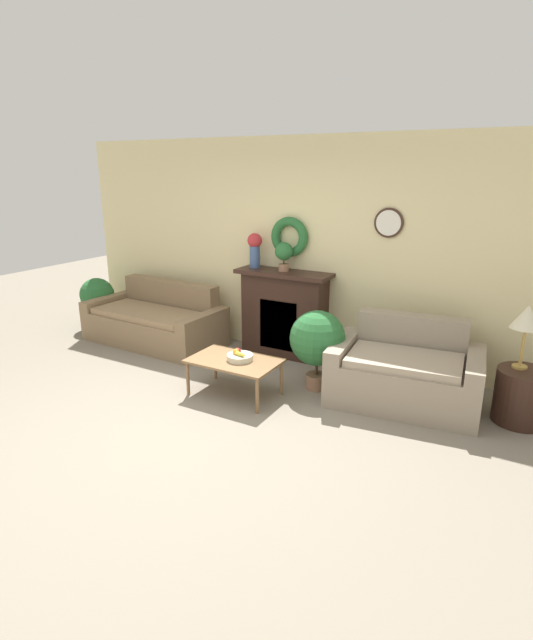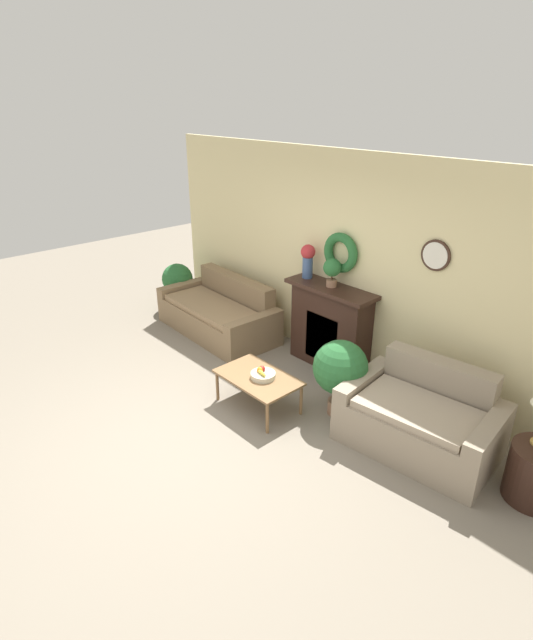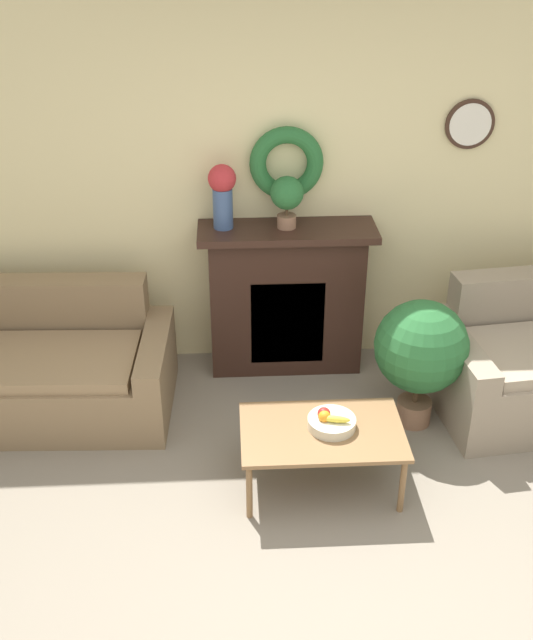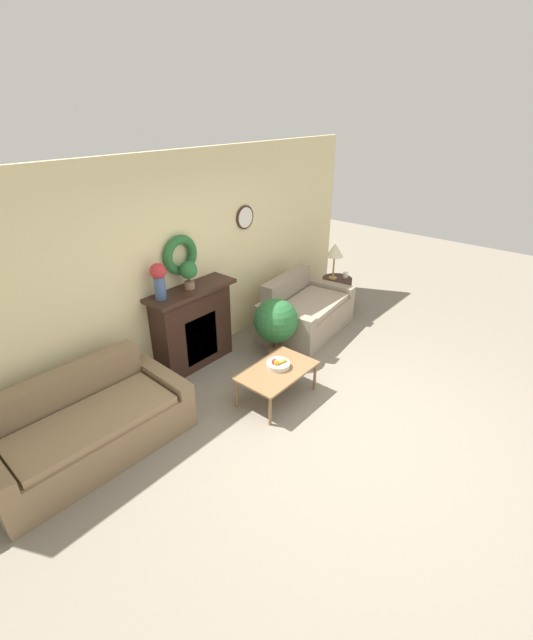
{
  "view_description": "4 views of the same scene",
  "coord_description": "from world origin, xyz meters",
  "px_view_note": "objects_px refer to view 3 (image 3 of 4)",
  "views": [
    {
      "loc": [
        2.7,
        -3.12,
        2.32
      ],
      "look_at": [
        0.17,
        1.31,
        0.76
      ],
      "focal_mm": 28.0,
      "sensor_mm": 36.0,
      "label": 1
    },
    {
      "loc": [
        3.59,
        -2.2,
        3.25
      ],
      "look_at": [
        -0.21,
        1.26,
        0.93
      ],
      "focal_mm": 28.0,
      "sensor_mm": 36.0,
      "label": 2
    },
    {
      "loc": [
        -0.51,
        -2.43,
        3.04
      ],
      "look_at": [
        -0.3,
        1.47,
        0.84
      ],
      "focal_mm": 42.0,
      "sensor_mm": 36.0,
      "label": 3
    },
    {
      "loc": [
        -3.28,
        -1.63,
        3.15
      ],
      "look_at": [
        0.16,
        1.26,
        0.88
      ],
      "focal_mm": 24.0,
      "sensor_mm": 36.0,
      "label": 4
    }
  ],
  "objects_px": {
    "coffee_table": "(322,435)",
    "fruit_bowl": "(331,421)",
    "couch_left": "(27,370)",
    "vase_on_mantel_left": "(222,191)",
    "fireplace": "(286,298)",
    "potted_plant_on_mantel": "(287,196)",
    "potted_plant_floor_by_loveseat": "(421,349)"
  },
  "relations": [
    {
      "from": "coffee_table",
      "to": "fruit_bowl",
      "type": "relative_size",
      "value": 3.37
    },
    {
      "from": "couch_left",
      "to": "vase_on_mantel_left",
      "type": "height_order",
      "value": "vase_on_mantel_left"
    },
    {
      "from": "fireplace",
      "to": "fruit_bowl",
      "type": "height_order",
      "value": "fireplace"
    },
    {
      "from": "fruit_bowl",
      "to": "potted_plant_on_mantel",
      "type": "xyz_separation_m",
      "value": [
        -0.16,
        1.28,
        0.89
      ]
    },
    {
      "from": "fruit_bowl",
      "to": "vase_on_mantel_left",
      "type": "xyz_separation_m",
      "value": [
        -0.59,
        1.3,
        0.92
      ]
    },
    {
      "from": "potted_plant_floor_by_loveseat",
      "to": "vase_on_mantel_left",
      "type": "bearing_deg",
      "value": 148.39
    },
    {
      "from": "vase_on_mantel_left",
      "to": "couch_left",
      "type": "bearing_deg",
      "value": -162.15
    },
    {
      "from": "couch_left",
      "to": "vase_on_mantel_left",
      "type": "relative_size",
      "value": 4.47
    },
    {
      "from": "coffee_table",
      "to": "potted_plant_on_mantel",
      "type": "relative_size",
      "value": 2.63
    },
    {
      "from": "vase_on_mantel_left",
      "to": "potted_plant_on_mantel",
      "type": "distance_m",
      "value": 0.43
    },
    {
      "from": "potted_plant_on_mantel",
      "to": "potted_plant_floor_by_loveseat",
      "type": "distance_m",
      "value": 1.33
    },
    {
      "from": "coffee_table",
      "to": "vase_on_mantel_left",
      "type": "xyz_separation_m",
      "value": [
        -0.54,
        1.33,
        1.0
      ]
    },
    {
      "from": "couch_left",
      "to": "coffee_table",
      "type": "bearing_deg",
      "value": -23.26
    },
    {
      "from": "fruit_bowl",
      "to": "potted_plant_on_mantel",
      "type": "bearing_deg",
      "value": 97.26
    },
    {
      "from": "coffee_table",
      "to": "vase_on_mantel_left",
      "type": "distance_m",
      "value": 1.75
    },
    {
      "from": "vase_on_mantel_left",
      "to": "potted_plant_floor_by_loveseat",
      "type": "relative_size",
      "value": 0.5
    },
    {
      "from": "potted_plant_floor_by_loveseat",
      "to": "coffee_table",
      "type": "bearing_deg",
      "value": -140.24
    },
    {
      "from": "fireplace",
      "to": "potted_plant_on_mantel",
      "type": "bearing_deg",
      "value": -108.3
    },
    {
      "from": "coffee_table",
      "to": "couch_left",
      "type": "bearing_deg",
      "value": 154.54
    },
    {
      "from": "couch_left",
      "to": "fruit_bowl",
      "type": "xyz_separation_m",
      "value": [
        1.93,
        -0.87,
        0.15
      ]
    },
    {
      "from": "coffee_table",
      "to": "vase_on_mantel_left",
      "type": "bearing_deg",
      "value": 112.09
    },
    {
      "from": "fireplace",
      "to": "potted_plant_on_mantel",
      "type": "distance_m",
      "value": 0.77
    },
    {
      "from": "potted_plant_on_mantel",
      "to": "potted_plant_floor_by_loveseat",
      "type": "bearing_deg",
      "value": -42.54
    },
    {
      "from": "potted_plant_floor_by_loveseat",
      "to": "fruit_bowl",
      "type": "bearing_deg",
      "value": -139.3
    },
    {
      "from": "fireplace",
      "to": "potted_plant_on_mantel",
      "type": "relative_size",
      "value": 3.41
    },
    {
      "from": "coffee_table",
      "to": "potted_plant_floor_by_loveseat",
      "type": "bearing_deg",
      "value": 39.76
    },
    {
      "from": "couch_left",
      "to": "coffee_table",
      "type": "xyz_separation_m",
      "value": [
        1.88,
        -0.9,
        0.07
      ]
    },
    {
      "from": "fruit_bowl",
      "to": "potted_plant_on_mantel",
      "type": "height_order",
      "value": "potted_plant_on_mantel"
    },
    {
      "from": "fruit_bowl",
      "to": "potted_plant_floor_by_loveseat",
      "type": "relative_size",
      "value": 0.32
    },
    {
      "from": "fruit_bowl",
      "to": "potted_plant_on_mantel",
      "type": "distance_m",
      "value": 1.57
    },
    {
      "from": "vase_on_mantel_left",
      "to": "potted_plant_on_mantel",
      "type": "relative_size",
      "value": 1.23
    },
    {
      "from": "coffee_table",
      "to": "potted_plant_floor_by_loveseat",
      "type": "relative_size",
      "value": 1.06
    }
  ]
}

